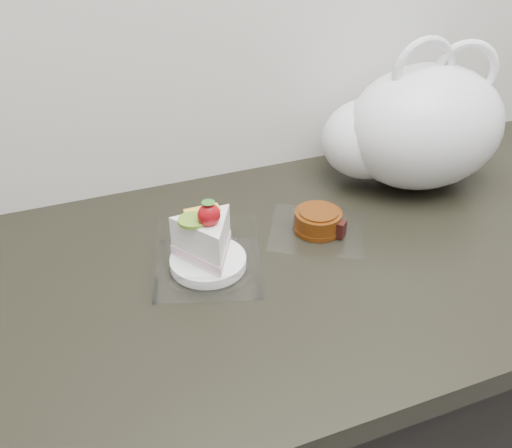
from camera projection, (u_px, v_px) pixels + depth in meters
counter at (342, 413)px, 1.21m from camera, size 2.04×0.64×0.90m
cake_tray at (208, 251)px, 0.88m from camera, size 0.20×0.20×0.13m
mooncake_wrap at (319, 223)px, 0.98m from camera, size 0.22×0.21×0.04m
plastic_bag at (414, 128)px, 1.07m from camera, size 0.38×0.30×0.29m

